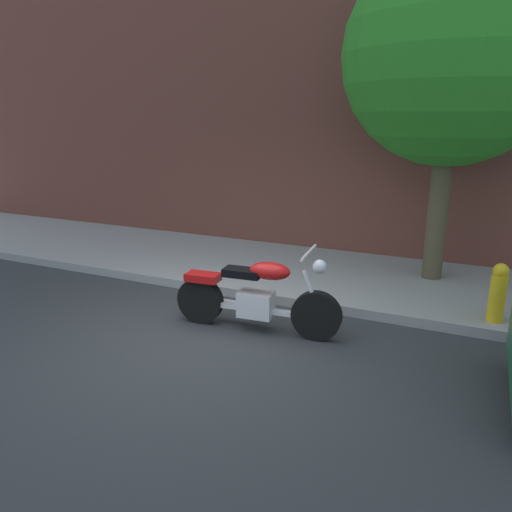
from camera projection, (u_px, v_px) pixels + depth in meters
ground_plane at (201, 340)px, 6.02m from camera, size 60.00×60.00×0.00m
sidewalk at (285, 270)px, 8.52m from camera, size 18.39×2.82×0.14m
building_facade at (321, 66)px, 9.01m from camera, size 18.39×0.50×7.05m
motorcycle at (256, 297)px, 6.17m from camera, size 2.18×0.70×1.12m
street_tree at (454, 55)px, 7.00m from camera, size 3.20×3.20×5.10m
fire_hydrant at (497, 298)px, 6.14m from camera, size 0.20×0.20×0.91m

